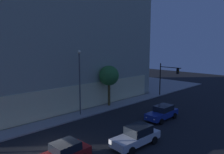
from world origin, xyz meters
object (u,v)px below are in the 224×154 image
Objects in this scene: car_red at (63,154)px; car_white at (137,136)px; car_blue at (162,112)px; street_lamp_sidewalk at (80,75)px; traffic_light_far_corner at (167,75)px; sidewalk_tree at (109,76)px; modern_building at (39,37)px.

car_red is 6.41m from car_white.
car_white is 7.61m from car_blue.
street_lamp_sidewalk reaches higher than car_red.
sidewalk_tree is (-10.99, 2.56, 0.65)m from traffic_light_far_corner.
street_lamp_sidewalk is 10.84m from car_white.
modern_building is 3.66× the size of street_lamp_sidewalk.
traffic_light_far_corner is at bearing 29.47° from car_blue.
sidewalk_tree is (3.37, -14.08, -5.80)m from modern_building.
car_white is 1.03× the size of car_blue.
sidewalk_tree reaches higher than car_red.
car_blue is (-10.28, -5.81, -2.94)m from traffic_light_far_corner.
traffic_light_far_corner is at bearing -6.87° from street_lamp_sidewalk.
car_blue is (0.71, -8.36, -3.59)m from sidewalk_tree.
street_lamp_sidewalk is 11.68m from car_red.
car_red is (-12.73, -8.60, -3.65)m from sidewalk_tree.
sidewalk_tree is 9.13m from car_blue.
traffic_light_far_corner is 0.70× the size of street_lamp_sidewalk.
traffic_light_far_corner is 16.59m from street_lamp_sidewalk.
car_red is at bearing -112.41° from modern_building.
car_red is at bearing -179.00° from car_blue.
modern_building reaches higher than car_red.
street_lamp_sidewalk is 1.86× the size of car_red.
modern_building reaches higher than street_lamp_sidewalk.
car_white is at bearing -16.99° from car_red.
car_white is (-1.17, -9.89, -4.28)m from street_lamp_sidewalk.
modern_building is at bearing 130.81° from traffic_light_far_corner.
car_red is (-7.30, -8.02, -4.35)m from street_lamp_sidewalk.
traffic_light_far_corner is 19.51m from car_white.
car_white is (-3.22, -24.55, -9.37)m from modern_building.
car_blue is (6.14, -7.78, -4.30)m from street_lamp_sidewalk.
sidewalk_tree is at bearing 166.91° from traffic_light_far_corner.
modern_building is 22.91m from traffic_light_far_corner.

